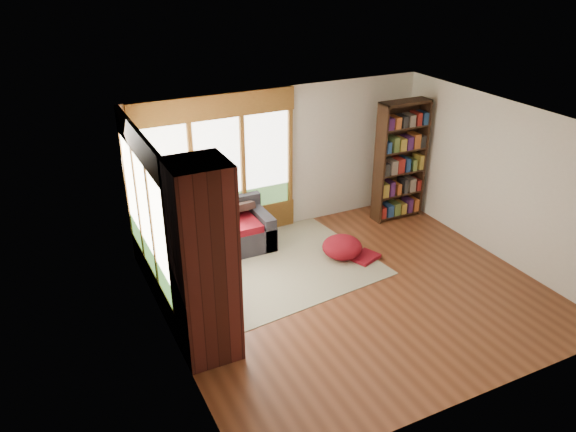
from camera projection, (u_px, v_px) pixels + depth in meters
name	position (u px, v px, depth m)	size (l,w,h in m)	color
floor	(353.00, 291.00, 8.50)	(5.50, 5.50, 0.00)	#592D18
ceiling	(363.00, 125.00, 7.37)	(5.50, 5.50, 0.00)	white
wall_back	(282.00, 160.00, 9.96)	(5.50, 0.04, 2.60)	silver
wall_front	(486.00, 306.00, 5.92)	(5.50, 0.04, 2.60)	silver
wall_left	(167.00, 257.00, 6.84)	(0.04, 5.00, 2.60)	silver
wall_right	(503.00, 182.00, 9.03)	(0.04, 5.00, 2.60)	silver
windows_back	(218.00, 168.00, 9.43)	(2.82, 0.10, 1.90)	brown
windows_left	(146.00, 215.00, 7.80)	(0.10, 2.62, 1.90)	brown
roller_blind	(132.00, 168.00, 8.31)	(0.03, 0.72, 0.90)	#618B52
brick_chimney	(204.00, 264.00, 6.70)	(0.70, 0.70, 2.60)	#471914
sectional_sofa	(194.00, 253.00, 8.96)	(2.20, 2.20, 0.80)	#24232F
area_rug	(274.00, 268.00, 9.10)	(3.18, 2.43, 0.01)	beige
bookshelf	(400.00, 161.00, 10.38)	(0.97, 0.32, 2.26)	black
pouf	(342.00, 246.00, 9.38)	(0.67, 0.67, 0.36)	maroon
dog_tan	(207.00, 219.00, 8.88)	(1.13, 0.92, 0.56)	brown
dog_brindle	(196.00, 249.00, 8.15)	(0.66, 0.88, 0.44)	#342813
throw_pillows	(191.00, 223.00, 8.90)	(1.98, 1.68, 0.45)	#33231F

